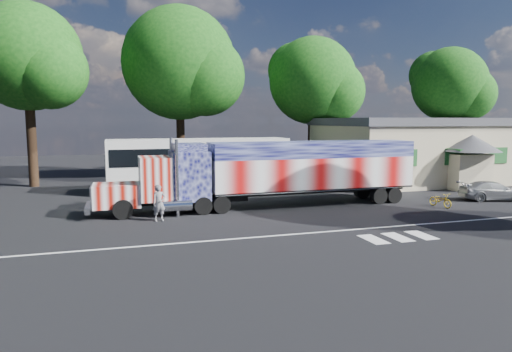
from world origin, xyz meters
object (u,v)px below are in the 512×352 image
object	(u,v)px
coach_bus	(200,164)
parked_car	(493,191)
semi_truck	(275,171)
woman	(159,203)
tree_far_ne	(451,85)
tree_nw_a	(29,58)
tree_ne_a	(314,81)
bicycle	(440,200)
tree_n_mid	(181,64)

from	to	relation	value
coach_bus	parked_car	xyz separation A→B (m)	(16.96, -9.45, -1.33)
semi_truck	parked_car	xyz separation A→B (m)	(13.85, -2.04, -1.48)
coach_bus	parked_car	world-z (taller)	coach_bus
woman	tree_far_ne	xyz separation A→B (m)	(29.78, 15.08, 7.55)
parked_car	woman	xyz separation A→B (m)	(-20.70, 0.07, 0.32)
parked_car	tree_far_ne	bearing A→B (deg)	-16.01
semi_truck	tree_nw_a	distance (m)	21.14
tree_ne_a	tree_nw_a	bearing A→B (deg)	-179.88
coach_bus	woman	world-z (taller)	coach_bus
tree_ne_a	woman	bearing A→B (deg)	-135.01
coach_bus	parked_car	size ratio (longest dim) A/B	3.12
tree_ne_a	tree_far_ne	bearing A→B (deg)	-0.32
semi_truck	tree_ne_a	xyz separation A→B (m)	(8.32, 13.19, 6.39)
coach_bus	tree_nw_a	distance (m)	15.08
tree_nw_a	parked_car	bearing A→B (deg)	-27.97
woman	coach_bus	bearing A→B (deg)	55.48
bicycle	tree_n_mid	distance (m)	23.63
tree_far_ne	semi_truck	bearing A→B (deg)	-150.24
coach_bus	tree_ne_a	distance (m)	14.38
semi_truck	tree_nw_a	size ratio (longest dim) A/B	1.38
semi_truck	tree_far_ne	size ratio (longest dim) A/B	1.56
tree_ne_a	semi_truck	bearing A→B (deg)	-122.24
woman	tree_n_mid	world-z (taller)	tree_n_mid
tree_nw_a	woman	bearing A→B (deg)	-62.45
tree_nw_a	tree_far_ne	xyz separation A→B (m)	(37.66, -0.03, -1.16)
parked_car	tree_ne_a	size ratio (longest dim) A/B	0.33
woman	tree_nw_a	world-z (taller)	tree_nw_a
woman	tree_far_ne	size ratio (longest dim) A/B	0.15
coach_bus	tree_nw_a	bearing A→B (deg)	153.73
semi_truck	tree_n_mid	xyz separation A→B (m)	(-3.25, 14.82, 7.68)
tree_nw_a	tree_ne_a	bearing A→B (deg)	0.12
parked_car	tree_ne_a	bearing A→B (deg)	34.89
parked_car	tree_ne_a	xyz separation A→B (m)	(-5.54, 15.23, 7.87)
bicycle	tree_far_ne	xyz separation A→B (m)	(13.79, 16.11, 8.06)
coach_bus	tree_far_ne	distance (m)	27.45
tree_nw_a	tree_n_mid	world-z (taller)	tree_n_mid
coach_bus	parked_car	distance (m)	19.46
woman	semi_truck	bearing A→B (deg)	3.26
coach_bus	tree_n_mid	distance (m)	10.78
parked_car	coach_bus	bearing A→B (deg)	75.80
coach_bus	parked_car	bearing A→B (deg)	-29.11
bicycle	tree_ne_a	world-z (taller)	tree_ne_a
coach_bus	woman	xyz separation A→B (m)	(-3.74, -9.38, -1.01)
tree_ne_a	tree_nw_a	world-z (taller)	tree_nw_a
tree_n_mid	tree_far_ne	bearing A→B (deg)	-3.73
tree_n_mid	tree_far_ne	world-z (taller)	tree_n_mid
bicycle	tree_nw_a	xyz separation A→B (m)	(-23.88, 16.14, 9.22)
coach_bus	tree_far_ne	world-z (taller)	tree_far_ne
bicycle	tree_far_ne	size ratio (longest dim) A/B	0.13
tree_ne_a	parked_car	bearing A→B (deg)	-70.03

